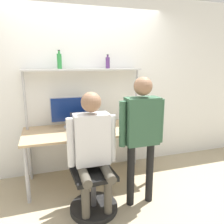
# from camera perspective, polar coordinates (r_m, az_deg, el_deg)

# --- Properties ---
(ground_plane) EXTENTS (12.00, 12.00, 0.00)m
(ground_plane) POSITION_cam_1_polar(r_m,az_deg,el_deg) (3.10, -4.07, -20.58)
(ground_plane) COLOR tan
(wall_back) EXTENTS (8.00, 0.06, 2.70)m
(wall_back) POSITION_cam_1_polar(r_m,az_deg,el_deg) (3.41, -7.69, 6.80)
(wall_back) COLOR white
(wall_back) RESTS_ON ground_plane
(desk) EXTENTS (1.80, 0.77, 0.77)m
(desk) POSITION_cam_1_polar(r_m,az_deg,el_deg) (3.15, -6.01, -5.80)
(desk) COLOR tan
(desk) RESTS_ON ground_plane
(shelf_unit) EXTENTS (1.71, 0.24, 1.61)m
(shelf_unit) POSITION_cam_1_polar(r_m,az_deg,el_deg) (3.25, -7.21, 6.88)
(shelf_unit) COLOR silver
(shelf_unit) RESTS_ON ground_plane
(monitor) EXTENTS (0.59, 0.24, 0.45)m
(monitor) POSITION_cam_1_polar(r_m,az_deg,el_deg) (3.22, -10.61, 0.22)
(monitor) COLOR #B7B7BC
(monitor) RESTS_ON desk
(laptop) EXTENTS (0.36, 0.26, 0.26)m
(laptop) POSITION_cam_1_polar(r_m,az_deg,el_deg) (3.01, -7.24, -3.80)
(laptop) COLOR #333338
(laptop) RESTS_ON desk
(cell_phone) EXTENTS (0.07, 0.15, 0.01)m
(cell_phone) POSITION_cam_1_polar(r_m,az_deg,el_deg) (3.02, -1.87, -4.99)
(cell_phone) COLOR #264C8C
(cell_phone) RESTS_ON desk
(office_chair) EXTENTS (0.56, 0.56, 0.95)m
(office_chair) POSITION_cam_1_polar(r_m,az_deg,el_deg) (2.71, -5.13, -18.56)
(office_chair) COLOR black
(office_chair) RESTS_ON ground_plane
(person_seated) EXTENTS (0.55, 0.47, 1.40)m
(person_seated) POSITION_cam_1_polar(r_m,az_deg,el_deg) (2.43, -5.08, -8.26)
(person_seated) COLOR #4C473D
(person_seated) RESTS_ON ground_plane
(person_standing) EXTENTS (0.55, 0.21, 1.55)m
(person_standing) POSITION_cam_1_polar(r_m,az_deg,el_deg) (2.54, 7.78, -3.83)
(person_standing) COLOR black
(person_standing) RESTS_ON ground_plane
(bottle_green) EXTENTS (0.06, 0.06, 0.26)m
(bottle_green) POSITION_cam_1_polar(r_m,az_deg,el_deg) (3.19, -13.58, 12.85)
(bottle_green) COLOR #2D8C3F
(bottle_green) RESTS_ON shelf_unit
(bottle_purple) EXTENTS (0.06, 0.06, 0.20)m
(bottle_purple) POSITION_cam_1_polar(r_m,az_deg,el_deg) (3.32, -1.14, 12.79)
(bottle_purple) COLOR #593372
(bottle_purple) RESTS_ON shelf_unit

